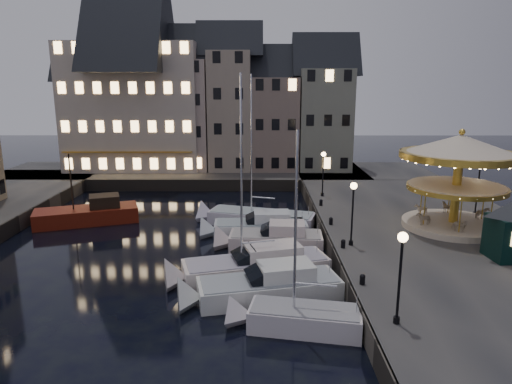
{
  "coord_description": "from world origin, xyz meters",
  "views": [
    {
      "loc": [
        1.14,
        -27.1,
        11.43
      ],
      "look_at": [
        1.0,
        8.0,
        3.2
      ],
      "focal_mm": 32.0,
      "sensor_mm": 36.0,
      "label": 1
    }
  ],
  "objects_px": {
    "motorboat_e": "(255,228)",
    "red_fishing_boat": "(89,215)",
    "bollard_b": "(343,243)",
    "motorboat_a": "(293,319)",
    "bollard_d": "(321,202)",
    "streetlamp_d": "(478,182)",
    "bollard_a": "(362,279)",
    "motorboat_f": "(255,218)",
    "ticket_kiosk": "(512,220)",
    "streetlamp_a": "(401,265)",
    "motorboat_b": "(262,288)",
    "motorboat_d": "(270,240)",
    "carousel": "(459,164)",
    "streetlamp_c": "(323,167)",
    "streetlamp_b": "(353,205)",
    "bollard_c": "(331,221)",
    "motorboat_c": "(250,267)"
  },
  "relations": [
    {
      "from": "bollard_b",
      "to": "motorboat_a",
      "type": "bearing_deg",
      "value": -116.05
    },
    {
      "from": "bollard_c",
      "to": "red_fishing_boat",
      "type": "bearing_deg",
      "value": 166.84
    },
    {
      "from": "motorboat_b",
      "to": "motorboat_c",
      "type": "bearing_deg",
      "value": 103.72
    },
    {
      "from": "ticket_kiosk",
      "to": "motorboat_e",
      "type": "bearing_deg",
      "value": 152.29
    },
    {
      "from": "streetlamp_c",
      "to": "motorboat_f",
      "type": "distance_m",
      "value": 8.65
    },
    {
      "from": "red_fishing_boat",
      "to": "ticket_kiosk",
      "type": "bearing_deg",
      "value": -21.32
    },
    {
      "from": "bollard_a",
      "to": "bollard_c",
      "type": "distance_m",
      "value": 10.5
    },
    {
      "from": "streetlamp_d",
      "to": "ticket_kiosk",
      "type": "distance_m",
      "value": 9.62
    },
    {
      "from": "bollard_b",
      "to": "motorboat_c",
      "type": "bearing_deg",
      "value": -164.43
    },
    {
      "from": "streetlamp_c",
      "to": "carousel",
      "type": "xyz_separation_m",
      "value": [
        8.19,
        -9.71,
        2.02
      ]
    },
    {
      "from": "motorboat_c",
      "to": "streetlamp_c",
      "type": "bearing_deg",
      "value": 67.33
    },
    {
      "from": "streetlamp_c",
      "to": "bollard_c",
      "type": "relative_size",
      "value": 7.32
    },
    {
      "from": "bollard_b",
      "to": "motorboat_d",
      "type": "height_order",
      "value": "motorboat_d"
    },
    {
      "from": "streetlamp_b",
      "to": "motorboat_d",
      "type": "relative_size",
      "value": 0.54
    },
    {
      "from": "motorboat_c",
      "to": "motorboat_d",
      "type": "height_order",
      "value": "motorboat_c"
    },
    {
      "from": "ticket_kiosk",
      "to": "bollard_d",
      "type": "bearing_deg",
      "value": 127.67
    },
    {
      "from": "bollard_d",
      "to": "motorboat_a",
      "type": "xyz_separation_m",
      "value": [
        -3.78,
        -18.23,
        -1.07
      ]
    },
    {
      "from": "motorboat_a",
      "to": "motorboat_f",
      "type": "xyz_separation_m",
      "value": [
        -1.93,
        16.95,
        -0.01
      ]
    },
    {
      "from": "bollard_b",
      "to": "bollard_d",
      "type": "xyz_separation_m",
      "value": [
        0.0,
        10.5,
        0.0
      ]
    },
    {
      "from": "streetlamp_a",
      "to": "bollard_b",
      "type": "distance_m",
      "value": 9.82
    },
    {
      "from": "bollard_d",
      "to": "motorboat_a",
      "type": "bearing_deg",
      "value": -101.7
    },
    {
      "from": "streetlamp_b",
      "to": "motorboat_c",
      "type": "distance_m",
      "value": 7.65
    },
    {
      "from": "motorboat_e",
      "to": "red_fishing_boat",
      "type": "xyz_separation_m",
      "value": [
        -14.17,
        3.48,
        0.07
      ]
    },
    {
      "from": "streetlamp_a",
      "to": "bollard_b",
      "type": "xyz_separation_m",
      "value": [
        -0.6,
        9.5,
        -2.41
      ]
    },
    {
      "from": "streetlamp_a",
      "to": "carousel",
      "type": "bearing_deg",
      "value": 59.31
    },
    {
      "from": "streetlamp_a",
      "to": "bollard_d",
      "type": "xyz_separation_m",
      "value": [
        -0.6,
        20.0,
        -2.41
      ]
    },
    {
      "from": "bollard_d",
      "to": "motorboat_a",
      "type": "relative_size",
      "value": 0.05
    },
    {
      "from": "ticket_kiosk",
      "to": "streetlamp_b",
      "type": "bearing_deg",
      "value": 165.47
    },
    {
      "from": "bollard_a",
      "to": "motorboat_e",
      "type": "bearing_deg",
      "value": 115.84
    },
    {
      "from": "streetlamp_b",
      "to": "carousel",
      "type": "xyz_separation_m",
      "value": [
        8.19,
        3.79,
        2.02
      ]
    },
    {
      "from": "red_fishing_boat",
      "to": "carousel",
      "type": "xyz_separation_m",
      "value": [
        28.59,
        -5.34,
        5.32
      ]
    },
    {
      "from": "bollard_b",
      "to": "motorboat_f",
      "type": "distance_m",
      "value": 10.9
    },
    {
      "from": "streetlamp_c",
      "to": "streetlamp_d",
      "type": "bearing_deg",
      "value": -29.91
    },
    {
      "from": "bollard_c",
      "to": "motorboat_d",
      "type": "height_order",
      "value": "motorboat_d"
    },
    {
      "from": "streetlamp_d",
      "to": "bollard_b",
      "type": "height_order",
      "value": "streetlamp_d"
    },
    {
      "from": "motorboat_b",
      "to": "ticket_kiosk",
      "type": "bearing_deg",
      "value": 10.67
    },
    {
      "from": "streetlamp_c",
      "to": "ticket_kiosk",
      "type": "xyz_separation_m",
      "value": [
        8.9,
        -15.81,
        -0.31
      ]
    },
    {
      "from": "bollard_d",
      "to": "streetlamp_d",
      "type": "bearing_deg",
      "value": -14.15
    },
    {
      "from": "bollard_b",
      "to": "red_fishing_boat",
      "type": "bearing_deg",
      "value": 154.07
    },
    {
      "from": "motorboat_a",
      "to": "motorboat_d",
      "type": "relative_size",
      "value": 1.38
    },
    {
      "from": "streetlamp_a",
      "to": "motorboat_b",
      "type": "relative_size",
      "value": 0.47
    },
    {
      "from": "bollard_d",
      "to": "carousel",
      "type": "distance_m",
      "value": 11.64
    },
    {
      "from": "motorboat_d",
      "to": "carousel",
      "type": "height_order",
      "value": "carousel"
    },
    {
      "from": "motorboat_b",
      "to": "carousel",
      "type": "bearing_deg",
      "value": 32.34
    },
    {
      "from": "bollard_d",
      "to": "carousel",
      "type": "xyz_separation_m",
      "value": [
        8.79,
        -6.21,
        4.43
      ]
    },
    {
      "from": "bollard_a",
      "to": "motorboat_e",
      "type": "distance_m",
      "value": 12.98
    },
    {
      "from": "streetlamp_c",
      "to": "motorboat_a",
      "type": "relative_size",
      "value": 0.4
    },
    {
      "from": "streetlamp_a",
      "to": "ticket_kiosk",
      "type": "bearing_deg",
      "value": 40.85
    },
    {
      "from": "streetlamp_c",
      "to": "bollard_c",
      "type": "distance_m",
      "value": 9.34
    },
    {
      "from": "streetlamp_c",
      "to": "streetlamp_d",
      "type": "relative_size",
      "value": 1.0
    }
  ]
}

